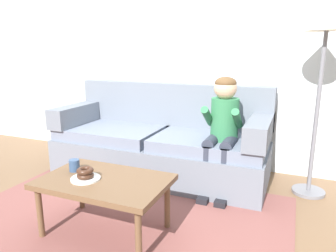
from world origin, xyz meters
name	(u,v)px	position (x,y,z in m)	size (l,w,h in m)	color
ground	(133,209)	(0.00, 0.00, 0.00)	(10.00, 10.00, 0.00)	brown
wall_back	(188,45)	(0.00, 1.40, 1.40)	(8.00, 0.10, 2.80)	silver
area_rug	(117,222)	(0.00, -0.25, 0.01)	(2.61, 1.97, 0.01)	brown
couch	(162,143)	(-0.10, 0.85, 0.35)	(2.27, 0.90, 0.98)	slate
coffee_table	(104,185)	(0.00, -0.39, 0.39)	(0.92, 0.59, 0.43)	brown
person_child	(223,124)	(0.62, 0.64, 0.67)	(0.34, 0.58, 1.10)	#337A4C
plate	(86,179)	(-0.12, -0.45, 0.44)	(0.21, 0.21, 0.01)	white
donut	(85,175)	(-0.12, -0.45, 0.46)	(0.12, 0.12, 0.04)	#422619
donut_second	(85,171)	(-0.12, -0.45, 0.50)	(0.12, 0.12, 0.04)	#422619
mug	(74,165)	(-0.30, -0.35, 0.48)	(0.08, 0.08, 0.09)	#334C72
toy_controller	(72,187)	(-0.74, 0.12, 0.03)	(0.23, 0.09, 0.05)	gold
floor_lamp	(326,34)	(1.41, 0.92, 1.47)	(0.36, 0.36, 1.76)	slate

